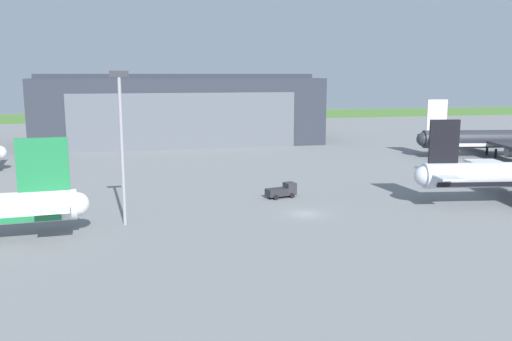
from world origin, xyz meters
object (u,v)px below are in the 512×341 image
Objects in this scene: maintenance_hangar at (179,110)px; fuel_bowser at (282,191)px; apron_light_mast at (122,137)px; airliner_far_right at (499,140)px.

fuel_bowser is (9.93, -77.67, -8.26)m from maintenance_hangar.
apron_light_mast is (-14.58, -88.76, 2.31)m from maintenance_hangar.
maintenance_hangar is at bearing 147.67° from airliner_far_right.
apron_light_mast is at bearing -99.33° from maintenance_hangar.
airliner_far_right is 7.61× the size of fuel_bowser.
apron_light_mast is (-24.52, -11.09, 10.57)m from fuel_bowser.
fuel_bowser is at bearing 24.33° from apron_light_mast.
fuel_bowser is at bearing -153.03° from airliner_far_right.
maintenance_hangar is 1.97× the size of airliner_far_right.
airliner_far_right is at bearing -32.33° from maintenance_hangar.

